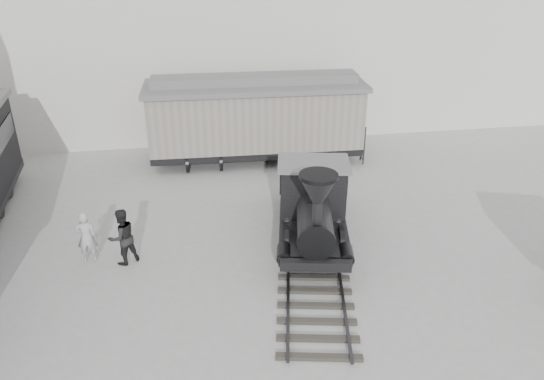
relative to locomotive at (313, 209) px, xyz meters
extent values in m
plane|color=#9E9E9B|center=(-1.14, -3.91, -1.29)|extent=(90.00, 90.00, 0.00)
cube|color=silver|center=(-1.14, 11.09, 4.21)|extent=(34.00, 2.40, 11.00)
cube|color=#28231F|center=(-0.15, -0.77, -1.21)|extent=(4.01, 10.15, 0.17)
cube|color=#2D2D30|center=(-0.91, -0.62, -1.15)|extent=(1.98, 9.76, 0.06)
cube|color=#2D2D30|center=(0.61, -0.92, -1.15)|extent=(1.98, 9.76, 0.06)
cylinder|color=black|center=(-1.08, -1.14, -0.53)|extent=(0.35, 1.19, 1.19)
cylinder|color=black|center=(0.57, -1.46, -0.53)|extent=(0.35, 1.19, 1.19)
cylinder|color=black|center=(-0.81, 0.24, -0.53)|extent=(0.35, 1.19, 1.19)
cylinder|color=black|center=(0.84, -0.08, -0.53)|extent=(0.35, 1.19, 1.19)
cube|color=black|center=(-0.12, -0.61, -0.40)|extent=(2.86, 4.22, 0.30)
cylinder|color=black|center=(-0.26, -1.35, 0.29)|extent=(1.53, 2.64, 1.08)
cylinder|color=black|center=(-0.45, -2.31, 1.13)|extent=(0.33, 0.33, 0.65)
cone|color=black|center=(-0.45, -2.31, 1.83)|extent=(1.21, 1.21, 0.76)
sphere|color=black|center=(-0.18, -0.93, 0.81)|extent=(0.56, 0.56, 0.56)
cube|color=black|center=(0.07, 0.34, 0.59)|extent=(2.34, 1.83, 1.67)
cube|color=slate|center=(0.07, 0.34, 1.47)|extent=(2.60, 2.08, 0.09)
cube|color=black|center=(0.44, 2.25, -0.01)|extent=(2.32, 2.49, 0.97)
cylinder|color=black|center=(-3.26, 7.62, -0.88)|extent=(2.10, 0.90, 0.83)
cylinder|color=black|center=(1.51, 7.46, -0.88)|extent=(2.10, 0.90, 0.83)
cube|color=black|center=(-0.88, 7.54, -0.67)|extent=(9.42, 2.90, 0.31)
cube|color=gray|center=(-0.88, 7.54, 0.78)|extent=(9.43, 3.01, 2.59)
cube|color=slate|center=(-0.88, 7.54, 2.18)|extent=(9.75, 3.33, 0.21)
cube|color=slate|center=(-0.88, 7.54, 2.47)|extent=(8.96, 1.54, 0.37)
imported|color=#B4B4B4|center=(-7.25, 0.05, -0.42)|extent=(0.64, 0.42, 1.75)
imported|color=black|center=(-6.12, -0.22, -0.36)|extent=(1.15, 1.09, 1.88)
camera|label=1|loc=(-3.78, -14.98, 8.18)|focal=35.00mm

